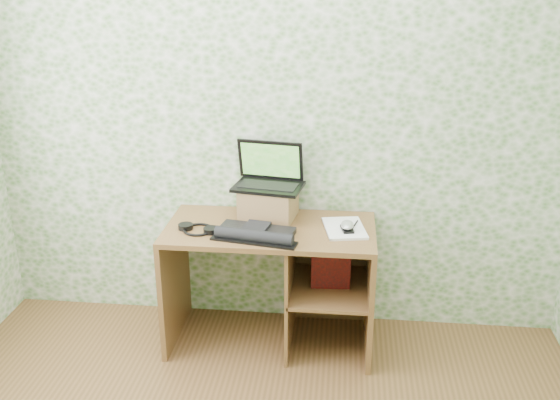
# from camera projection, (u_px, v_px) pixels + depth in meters

# --- Properties ---
(wall_back) EXTENTS (3.50, 0.00, 3.50)m
(wall_back) POSITION_uv_depth(u_px,v_px,m) (276.00, 121.00, 3.66)
(wall_back) COLOR silver
(wall_back) RESTS_ON ground
(desk) EXTENTS (1.20, 0.60, 0.75)m
(desk) POSITION_uv_depth(u_px,v_px,m) (284.00, 268.00, 3.68)
(desk) COLOR brown
(desk) RESTS_ON floor
(riser) EXTENTS (0.35, 0.30, 0.19)m
(riser) POSITION_uv_depth(u_px,v_px,m) (268.00, 203.00, 3.67)
(riser) COLOR #8C5D3F
(riser) RESTS_ON desk
(laptop) EXTENTS (0.43, 0.33, 0.26)m
(laptop) POSITION_uv_depth(u_px,v_px,m) (269.00, 176.00, 3.66)
(laptop) COLOR black
(laptop) RESTS_ON riser
(keyboard) EXTENTS (0.49, 0.32, 0.07)m
(keyboard) POSITION_uv_depth(u_px,v_px,m) (255.00, 233.00, 3.43)
(keyboard) COLOR black
(keyboard) RESTS_ON desk
(headphones) EXTENTS (0.24, 0.21, 0.03)m
(headphones) POSITION_uv_depth(u_px,v_px,m) (198.00, 229.00, 3.52)
(headphones) COLOR black
(headphones) RESTS_ON desk
(notepad) EXTENTS (0.27, 0.34, 0.01)m
(notepad) POSITION_uv_depth(u_px,v_px,m) (345.00, 228.00, 3.54)
(notepad) COLOR white
(notepad) RESTS_ON desk
(mouse) EXTENTS (0.09, 0.13, 0.04)m
(mouse) POSITION_uv_depth(u_px,v_px,m) (347.00, 227.00, 3.49)
(mouse) COLOR silver
(mouse) RESTS_ON notepad
(pen) EXTENTS (0.04, 0.13, 0.01)m
(pen) POSITION_uv_depth(u_px,v_px,m) (355.00, 225.00, 3.56)
(pen) COLOR black
(pen) RESTS_ON notepad
(red_box) EXTENTS (0.23, 0.09, 0.27)m
(red_box) POSITION_uv_depth(u_px,v_px,m) (331.00, 265.00, 3.61)
(red_box) COLOR maroon
(red_box) RESTS_ON desk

